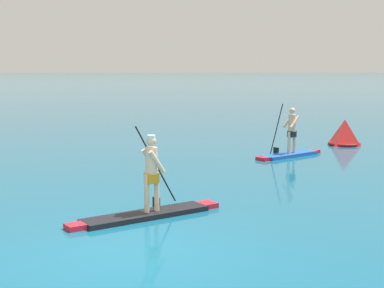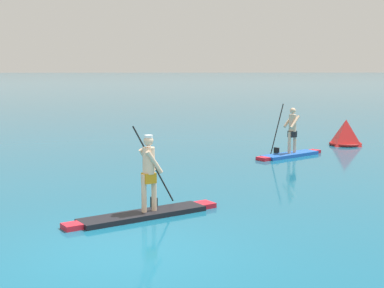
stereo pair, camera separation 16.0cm
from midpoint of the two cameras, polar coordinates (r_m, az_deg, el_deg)
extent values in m
plane|color=#145B7A|center=(10.18, -6.28, -10.60)|extent=(440.00, 440.00, 0.00)
cube|color=black|center=(12.35, -4.96, -6.99)|extent=(2.74, 2.02, 0.11)
cube|color=red|center=(13.18, 1.14, -6.01)|extent=(0.53, 0.55, 0.11)
cube|color=red|center=(11.69, -11.87, -8.00)|extent=(0.50, 0.50, 0.11)
cylinder|color=beige|center=(12.37, -3.88, -4.75)|extent=(0.11, 0.11, 0.82)
cylinder|color=beige|center=(12.26, -4.87, -4.88)|extent=(0.11, 0.11, 0.82)
cube|color=orange|center=(12.25, -4.39, -3.37)|extent=(0.34, 0.32, 0.22)
cylinder|color=beige|center=(12.18, -4.41, -1.65)|extent=(0.26, 0.26, 0.57)
sphere|color=beige|center=(12.12, -4.43, 0.30)|extent=(0.21, 0.21, 0.21)
cylinder|color=white|center=(12.11, -4.43, 0.75)|extent=(0.18, 0.18, 0.06)
cylinder|color=beige|center=(12.34, -4.56, -1.59)|extent=(0.37, 0.27, 0.55)
cylinder|color=beige|center=(12.08, -3.84, -1.79)|extent=(0.37, 0.27, 0.55)
cylinder|color=black|center=(12.73, -3.94, -2.06)|extent=(0.89, 0.59, 1.79)
cube|color=black|center=(12.92, -3.91, -5.98)|extent=(0.17, 0.21, 0.32)
cube|color=blue|center=(20.62, 9.39, -1.05)|extent=(2.28, 1.93, 0.11)
cube|color=red|center=(19.64, 6.81, -1.45)|extent=(0.50, 0.52, 0.11)
cube|color=red|center=(21.64, 11.74, -0.69)|extent=(0.46, 0.47, 0.11)
cylinder|color=beige|center=(20.52, 9.34, 0.15)|extent=(0.11, 0.11, 0.77)
cylinder|color=beige|center=(20.74, 9.86, 0.22)|extent=(0.11, 0.11, 0.77)
cube|color=black|center=(20.59, 9.62, 0.99)|extent=(0.34, 0.33, 0.22)
cylinder|color=beige|center=(20.55, 9.64, 2.06)|extent=(0.26, 0.26, 0.59)
sphere|color=beige|center=(20.51, 9.67, 3.26)|extent=(0.21, 0.21, 0.21)
cylinder|color=beige|center=(20.41, 9.88, 2.17)|extent=(0.42, 0.37, 0.47)
cylinder|color=beige|center=(20.61, 9.24, 2.24)|extent=(0.42, 0.37, 0.47)
cylinder|color=black|center=(20.58, 8.13, 1.47)|extent=(0.52, 0.41, 1.77)
cube|color=black|center=(20.69, 8.09, -0.78)|extent=(0.18, 0.21, 0.32)
pyramid|color=red|center=(23.89, 14.67, 1.13)|extent=(1.51, 1.51, 1.04)
torus|color=maroon|center=(23.95, 14.63, 0.04)|extent=(1.29, 1.29, 0.12)
camera|label=1|loc=(0.08, -90.24, -0.03)|focal=53.95mm
camera|label=2|loc=(0.08, 89.76, 0.03)|focal=53.95mm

